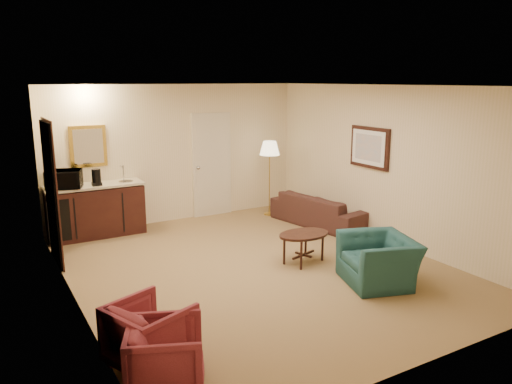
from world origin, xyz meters
The scene contains 12 objects.
ground centered at (0.00, 0.00, 0.00)m, with size 6.00×6.00×0.00m, color olive.
room_walls centered at (-0.10, 0.77, 1.72)m, with size 5.02×6.01×2.61m.
wetbar_cabinet centered at (-1.65, 2.72, 0.46)m, with size 1.64×0.58×0.92m, color black.
sofa centered at (2.15, 1.30, 0.38)m, with size 1.97×0.57×0.77m, color black.
teal_armchair centered at (1.13, -1.30, 0.43)m, with size 0.98×0.64×0.85m, color #1E4B4C.
rose_chair_near centered at (-2.15, -1.69, 0.35)m, with size 0.68×0.64×0.70m, color maroon.
rose_chair_far centered at (-2.15, -2.11, 0.34)m, with size 0.65×0.61×0.67m, color maroon.
coffee_table centered at (0.72, -0.17, 0.23)m, with size 0.80×0.54×0.46m, color #331811.
floor_lamp centered at (1.70, 2.40, 0.75)m, with size 0.40×0.40×1.50m, color gold.
waste_bin centered at (-1.00, 2.65, 0.17)m, with size 0.26×0.26×0.33m, color black.
microwave centered at (-2.14, 2.64, 1.11)m, with size 0.55×0.31×0.38m, color black.
coffee_maker centered at (-1.63, 2.60, 1.06)m, with size 0.15×0.15×0.28m, color black.
Camera 1 is at (-3.45, -5.93, 2.68)m, focal length 35.00 mm.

